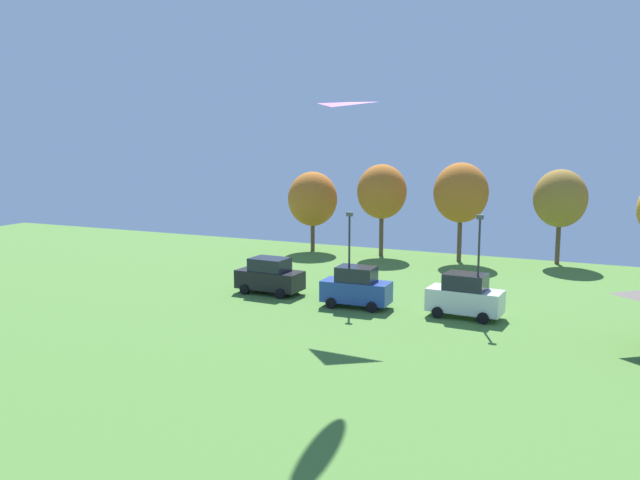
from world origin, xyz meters
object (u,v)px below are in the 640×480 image
Objects in this scene: treeline_tree_2 at (461,193)px; treeline_tree_3 at (560,199)px; light_post_1 at (349,253)px; treeline_tree_1 at (382,192)px; light_post_0 at (479,261)px; kite_flying_2 at (331,125)px; parked_car_leftmost at (270,276)px; parked_car_third_from_left at (465,296)px; parked_car_second_from_left at (356,287)px; treeline_tree_0 at (313,199)px.

treeline_tree_2 is 7.65m from treeline_tree_3.
treeline_tree_1 is at bearing 103.24° from light_post_1.
light_post_1 is (-7.67, 0.23, -0.12)m from light_post_0.
kite_flying_2 is 20.54m from treeline_tree_1.
kite_flying_2 is 0.39× the size of treeline_tree_3.
light_post_1 is (5.82, -0.76, 2.06)m from parked_car_leftmost.
kite_flying_2 is at bearing -27.00° from parked_car_leftmost.
light_post_0 reaches higher than light_post_1.
treeline_tree_1 is at bearing 101.34° from kite_flying_2.
kite_flying_2 reaches higher than treeline_tree_1.
parked_car_third_from_left is 0.72× the size of light_post_0.
treeline_tree_3 is at bearing 16.59° from treeline_tree_2.
parked_car_second_from_left is 0.70× the size of light_post_0.
treeline_tree_0 is (-17.98, 17.00, 1.26)m from light_post_0.
parked_car_leftmost is at bearing -130.65° from treeline_tree_3.
treeline_tree_0 is at bearing 117.96° from kite_flying_2.
parked_car_second_from_left is 0.52× the size of treeline_tree_2.
light_post_0 is (13.49, -0.99, 2.18)m from parked_car_leftmost.
treeline_tree_0 is at bearing -177.84° from treeline_tree_1.
treeline_tree_2 is (6.67, -0.02, 0.14)m from treeline_tree_1.
parked_car_third_from_left is 0.53× the size of treeline_tree_2.
parked_car_third_from_left is 2.29m from light_post_0.
treeline_tree_0 is at bearing 120.40° from parked_car_second_from_left.
parked_car_leftmost is at bearing -179.02° from parked_car_third_from_left.
light_post_1 reaches higher than parked_car_second_from_left.
parked_car_second_from_left is 20.43m from treeline_tree_0.
light_post_1 reaches higher than parked_car_third_from_left.
treeline_tree_2 reaches higher than parked_car_third_from_left.
parked_car_leftmost is at bearing 175.80° from light_post_0.
treeline_tree_1 is 0.97× the size of treeline_tree_2.
light_post_1 is at bearing -98.92° from treeline_tree_2.
kite_flying_2 is 24.49m from treeline_tree_3.
treeline_tree_1 is 14.16m from treeline_tree_3.
treeline_tree_0 is at bearing 121.58° from light_post_1.
light_post_0 reaches higher than parked_car_second_from_left.
treeline_tree_3 is at bearing 83.17° from light_post_0.
treeline_tree_0 is 0.90× the size of treeline_tree_1.
light_post_0 is 24.77m from treeline_tree_0.
light_post_1 is at bearing 87.87° from kite_flying_2.
parked_car_leftmost is at bearing -117.60° from treeline_tree_2.
light_post_1 is at bearing -58.42° from treeline_tree_0.
kite_flying_2 is 11.53m from parked_car_leftmost.
treeline_tree_2 reaches higher than parked_car_leftmost.
parked_car_second_from_left is at bearing -116.00° from treeline_tree_3.
treeline_tree_0 is (-17.21, 16.55, 3.37)m from parked_car_third_from_left.
treeline_tree_2 is (-5.00, 17.22, 2.23)m from light_post_0.
light_post_0 is at bearing -27.25° from parked_car_third_from_left.
light_post_0 is at bearing -55.91° from treeline_tree_1.
light_post_0 reaches higher than parked_car_third_from_left.
light_post_0 is at bearing -1.71° from parked_car_leftmost.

